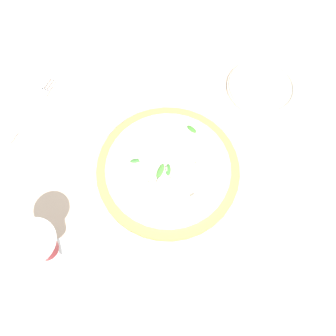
# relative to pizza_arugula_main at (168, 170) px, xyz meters

# --- Properties ---
(ground_plane) EXTENTS (6.00, 6.00, 0.00)m
(ground_plane) POSITION_rel_pizza_arugula_main_xyz_m (-0.01, 0.02, -0.02)
(ground_plane) COLOR beige
(pizza_arugula_main) EXTENTS (0.35, 0.35, 0.05)m
(pizza_arugula_main) POSITION_rel_pizza_arugula_main_xyz_m (0.00, 0.00, 0.00)
(pizza_arugula_main) COLOR silver
(pizza_arugula_main) RESTS_ON ground_plane
(wine_glass) EXTENTS (0.08, 0.08, 0.17)m
(wine_glass) POSITION_rel_pizza_arugula_main_xyz_m (-0.23, 0.20, 0.11)
(wine_glass) COLOR white
(wine_glass) RESTS_ON ground_plane
(napkin) EXTENTS (0.14, 0.11, 0.01)m
(napkin) POSITION_rel_pizza_arugula_main_xyz_m (0.12, 0.38, -0.01)
(napkin) COLOR white
(napkin) RESTS_ON ground_plane
(fork) EXTENTS (0.21, 0.07, 0.00)m
(fork) POSITION_rel_pizza_arugula_main_xyz_m (0.12, 0.38, -0.01)
(fork) COLOR silver
(fork) RESTS_ON ground_plane
(side_plate_white) EXTENTS (0.19, 0.19, 0.02)m
(side_plate_white) POSITION_rel_pizza_arugula_main_xyz_m (0.28, -0.22, -0.01)
(side_plate_white) COLOR silver
(side_plate_white) RESTS_ON ground_plane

